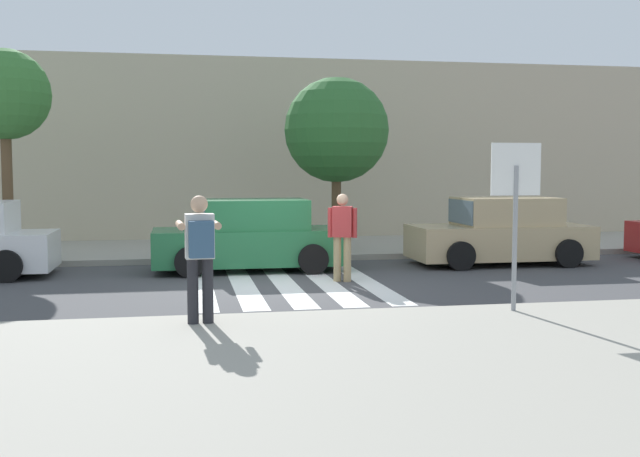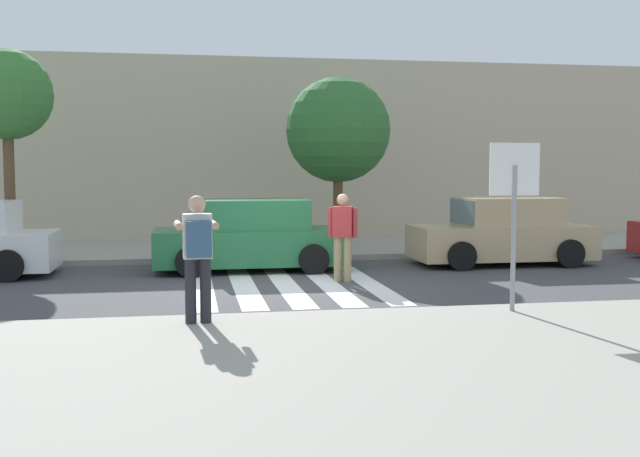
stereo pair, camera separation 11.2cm
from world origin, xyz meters
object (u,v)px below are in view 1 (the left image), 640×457
object	(u,v)px
pedestrian_crossing	(342,232)
street_tree_west	(4,96)
stop_sign	(515,189)
photographer_with_backpack	(200,248)
parked_car_green	(251,237)
parked_car_tan	(501,233)
street_tree_center	(336,130)

from	to	relation	value
pedestrian_crossing	street_tree_west	xyz separation A→B (m)	(-7.01, 3.88, 2.88)
stop_sign	photographer_with_backpack	bearing A→B (deg)	-178.59
pedestrian_crossing	street_tree_west	distance (m)	8.51
parked_car_green	photographer_with_backpack	bearing A→B (deg)	-101.38
stop_sign	parked_car_green	world-z (taller)	stop_sign
photographer_with_backpack	pedestrian_crossing	distance (m)	5.08
parked_car_tan	pedestrian_crossing	bearing A→B (deg)	-155.30
stop_sign	parked_car_tan	distance (m)	6.61
photographer_with_backpack	pedestrian_crossing	bearing A→B (deg)	55.78
pedestrian_crossing	parked_car_tan	xyz separation A→B (m)	(4.18, 1.92, -0.25)
parked_car_green	street_tree_center	bearing A→B (deg)	42.94
photographer_with_backpack	street_tree_west	size ratio (longest dim) A/B	0.36
photographer_with_backpack	street_tree_center	xyz separation A→B (m)	(3.59, 8.32, 1.99)
photographer_with_backpack	pedestrian_crossing	world-z (taller)	photographer_with_backpack
pedestrian_crossing	parked_car_green	distance (m)	2.53
stop_sign	street_tree_west	world-z (taller)	street_tree_west
street_tree_west	photographer_with_backpack	bearing A→B (deg)	-62.83
street_tree_west	parked_car_green	bearing A→B (deg)	-20.01
parked_car_tan	street_tree_west	distance (m)	11.78
parked_car_green	street_tree_center	distance (m)	4.04
stop_sign	street_tree_center	world-z (taller)	street_tree_center
parked_car_green	parked_car_tan	bearing A→B (deg)	-0.00
stop_sign	street_tree_center	xyz separation A→B (m)	(-0.95, 8.20, 1.23)
pedestrian_crossing	street_tree_center	bearing A→B (deg)	79.91
parked_car_tan	street_tree_west	world-z (taller)	street_tree_west
stop_sign	pedestrian_crossing	world-z (taller)	stop_sign
photographer_with_backpack	parked_car_green	distance (m)	6.26
photographer_with_backpack	parked_car_green	size ratio (longest dim) A/B	0.42
stop_sign	pedestrian_crossing	distance (m)	4.52
street_tree_west	pedestrian_crossing	bearing A→B (deg)	-28.98
parked_car_green	street_tree_center	xyz separation A→B (m)	(2.36, 2.19, 2.43)
pedestrian_crossing	street_tree_west	bearing A→B (deg)	151.02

